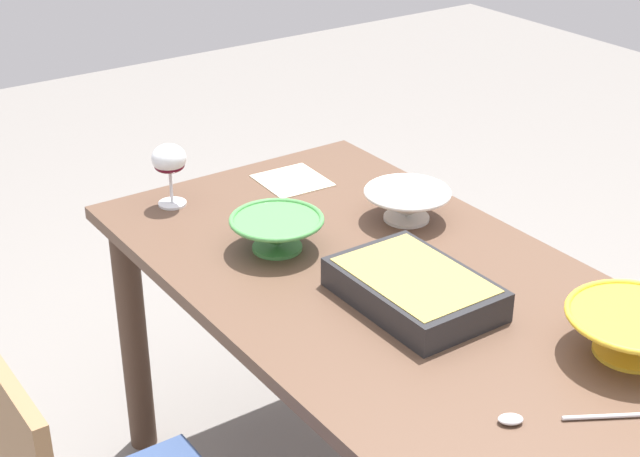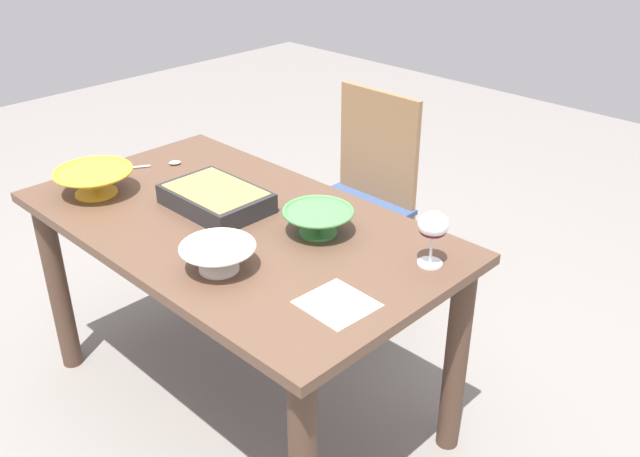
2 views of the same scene
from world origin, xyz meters
name	(u,v)px [view 1 (image 1 of 2)]	position (x,y,z in m)	size (l,w,h in m)	color
dining_table	(385,325)	(0.00, 0.00, 0.61)	(1.42, 0.80, 0.73)	brown
wine_glass	(169,162)	(0.60, 0.21, 0.85)	(0.09, 0.09, 0.16)	white
casserole_dish	(414,287)	(-0.12, 0.02, 0.77)	(0.34, 0.23, 0.07)	#262628
mixing_bowl	(634,331)	(-0.49, -0.20, 0.78)	(0.26, 0.26, 0.09)	yellow
small_bowl	(407,203)	(0.20, -0.22, 0.77)	(0.21, 0.21, 0.08)	white
serving_bowl	(277,231)	(0.25, 0.12, 0.78)	(0.22, 0.22, 0.08)	#4C994C
serving_spoon	(550,418)	(-0.55, 0.08, 0.74)	(0.16, 0.26, 0.01)	silver
napkin	(292,181)	(0.55, -0.11, 0.73)	(0.18, 0.17, 0.00)	beige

